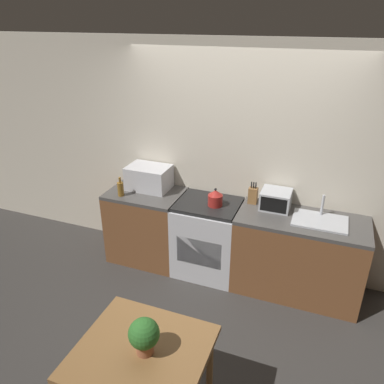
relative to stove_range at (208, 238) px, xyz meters
name	(u,v)px	position (x,y,z in m)	size (l,w,h in m)	color
ground_plane	(207,310)	(0.23, -0.66, -0.45)	(16.00, 16.00, 0.00)	#33302D
wall_back	(238,161)	(0.23, 0.34, 0.85)	(10.00, 0.06, 2.60)	beige
counter_left_run	(147,225)	(-0.79, 0.00, 0.00)	(0.86, 0.62, 0.90)	brown
counter_right_run	(298,256)	(1.02, 0.00, 0.00)	(1.32, 0.62, 0.90)	brown
stove_range	(208,238)	(0.00, 0.00, 0.00)	(0.72, 0.62, 0.90)	silver
kettle	(215,198)	(0.09, -0.03, 0.54)	(0.16, 0.16, 0.21)	maroon
microwave	(149,178)	(-0.78, 0.11, 0.59)	(0.49, 0.35, 0.28)	silver
bottle	(121,189)	(-1.00, -0.18, 0.54)	(0.07, 0.07, 0.23)	olive
knife_block	(253,195)	(0.46, 0.17, 0.55)	(0.10, 0.08, 0.25)	brown
toaster_oven	(276,200)	(0.71, 0.14, 0.55)	(0.31, 0.29, 0.20)	#ADAFB5
sink_basin	(320,220)	(1.18, 0.01, 0.47)	(0.54, 0.37, 0.24)	#ADAFB5
dining_table	(142,361)	(0.20, -1.97, 0.23)	(0.87, 0.80, 0.78)	brown
potted_plant	(145,335)	(0.23, -1.97, 0.48)	(0.21, 0.21, 0.26)	#9E5B3D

